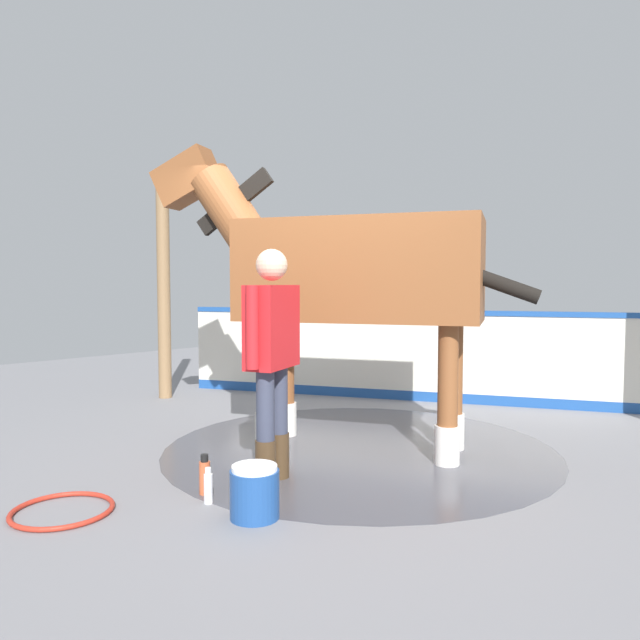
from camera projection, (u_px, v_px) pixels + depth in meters
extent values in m
cube|color=gray|center=(342.00, 453.00, 5.13)|extent=(16.00, 16.00, 0.02)
cylinder|color=#4C4C54|center=(359.00, 448.00, 5.24)|extent=(3.39, 3.39, 0.00)
cube|color=silver|center=(405.00, 357.00, 7.40)|extent=(5.09, 2.60, 1.06)
cube|color=#1E4C99|center=(405.00, 312.00, 7.36)|extent=(5.10, 2.62, 0.06)
cube|color=#1E4C99|center=(404.00, 395.00, 7.43)|extent=(5.09, 2.60, 0.12)
cylinder|color=olive|center=(164.00, 286.00, 7.49)|extent=(0.16, 0.16, 2.80)
cube|color=brown|center=(360.00, 271.00, 5.15)|extent=(2.21, 1.68, 0.86)
cylinder|color=brown|center=(266.00, 385.00, 5.22)|extent=(0.16, 0.16, 1.12)
cylinder|color=silver|center=(267.00, 430.00, 5.24)|extent=(0.20, 0.20, 0.31)
cylinder|color=brown|center=(286.00, 377.00, 5.67)|extent=(0.16, 0.16, 1.12)
cylinder|color=silver|center=(286.00, 419.00, 5.69)|extent=(0.20, 0.20, 0.31)
cylinder|color=brown|center=(448.00, 395.00, 4.75)|extent=(0.16, 0.16, 1.12)
cylinder|color=silver|center=(447.00, 445.00, 4.77)|extent=(0.20, 0.20, 0.31)
cylinder|color=brown|center=(453.00, 385.00, 5.20)|extent=(0.16, 0.16, 1.12)
cylinder|color=silver|center=(453.00, 431.00, 5.22)|extent=(0.20, 0.20, 0.31)
cylinder|color=brown|center=(235.00, 217.00, 5.47)|extent=(0.92, 0.72, 0.96)
cube|color=black|center=(235.00, 202.00, 5.46)|extent=(0.70, 0.39, 0.59)
cube|color=brown|center=(188.00, 178.00, 5.59)|extent=(0.71, 0.54, 0.56)
cylinder|color=black|center=(496.00, 282.00, 4.81)|extent=(0.68, 0.42, 0.35)
cylinder|color=#47331E|center=(279.00, 455.00, 4.45)|extent=(0.15, 0.15, 0.33)
cylinder|color=#383D51|center=(279.00, 399.00, 4.43)|extent=(0.13, 0.13, 0.50)
cylinder|color=#47331E|center=(266.00, 463.00, 4.25)|extent=(0.15, 0.15, 0.33)
cylinder|color=#383D51|center=(265.00, 405.00, 4.22)|extent=(0.13, 0.13, 0.50)
cube|color=red|center=(272.00, 327.00, 4.29)|extent=(0.39, 0.53, 0.59)
cylinder|color=red|center=(289.00, 322.00, 4.56)|extent=(0.09, 0.09, 0.56)
cylinder|color=red|center=(252.00, 327.00, 4.02)|extent=(0.09, 0.09, 0.56)
sphere|color=beige|center=(272.00, 265.00, 4.26)|extent=(0.23, 0.23, 0.23)
cylinder|color=#1E478C|center=(255.00, 494.00, 3.68)|extent=(0.30, 0.30, 0.30)
cylinder|color=white|center=(254.00, 468.00, 3.67)|extent=(0.28, 0.28, 0.03)
cylinder|color=white|center=(208.00, 489.00, 3.93)|extent=(0.06, 0.06, 0.19)
cylinder|color=white|center=(208.00, 471.00, 3.92)|extent=(0.04, 0.04, 0.04)
cylinder|color=#CC5933|center=(205.00, 478.00, 4.10)|extent=(0.07, 0.07, 0.23)
cylinder|color=black|center=(204.00, 458.00, 4.09)|extent=(0.05, 0.05, 0.05)
torus|color=#B72D1E|center=(62.00, 510.00, 3.77)|extent=(0.63, 0.63, 0.03)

